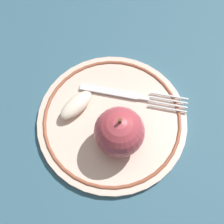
{
  "coord_description": "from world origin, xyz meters",
  "views": [
    {
      "loc": [
        -0.2,
        -0.01,
        0.48
      ],
      "look_at": [
        0.0,
        -0.02,
        0.03
      ],
      "focal_mm": 50.0,
      "sensor_mm": 36.0,
      "label": 1
    }
  ],
  "objects_px": {
    "plate": "(112,118)",
    "apple_slice_front": "(76,105)",
    "fork": "(130,95)",
    "apple_red_whole": "(119,132)"
  },
  "relations": [
    {
      "from": "apple_red_whole",
      "to": "apple_slice_front",
      "type": "distance_m",
      "value": 0.09
    },
    {
      "from": "apple_slice_front",
      "to": "fork",
      "type": "xyz_separation_m",
      "value": [
        0.02,
        -0.09,
        -0.01
      ]
    },
    {
      "from": "apple_red_whole",
      "to": "fork",
      "type": "relative_size",
      "value": 0.47
    },
    {
      "from": "apple_slice_front",
      "to": "fork",
      "type": "height_order",
      "value": "apple_slice_front"
    },
    {
      "from": "plate",
      "to": "apple_red_whole",
      "type": "relative_size",
      "value": 2.89
    },
    {
      "from": "plate",
      "to": "fork",
      "type": "height_order",
      "value": "fork"
    },
    {
      "from": "apple_red_whole",
      "to": "apple_slice_front",
      "type": "bearing_deg",
      "value": 48.04
    },
    {
      "from": "plate",
      "to": "apple_slice_front",
      "type": "distance_m",
      "value": 0.06
    },
    {
      "from": "plate",
      "to": "apple_slice_front",
      "type": "bearing_deg",
      "value": 71.53
    },
    {
      "from": "apple_red_whole",
      "to": "plate",
      "type": "bearing_deg",
      "value": 12.37
    }
  ]
}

